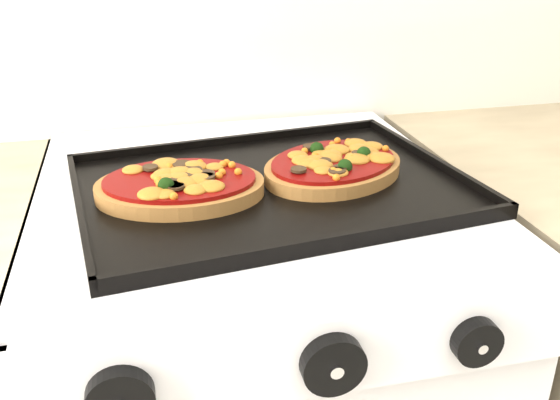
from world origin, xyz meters
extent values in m
cube|color=white|center=(-0.02, 1.39, 0.85)|extent=(0.60, 0.02, 0.09)
cylinder|color=black|center=(-0.21, 1.37, 0.85)|extent=(0.06, 0.02, 0.06)
cylinder|color=black|center=(-0.01, 1.37, 0.85)|extent=(0.06, 0.02, 0.06)
cylinder|color=black|center=(0.15, 1.37, 0.85)|extent=(0.05, 0.02, 0.05)
cube|color=black|center=(0.00, 1.67, 0.92)|extent=(0.55, 0.43, 0.02)
camera|label=1|loc=(-0.17, 0.91, 1.25)|focal=40.00mm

